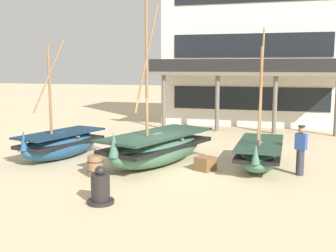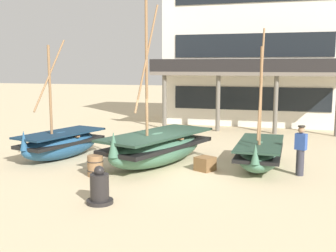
{
  "view_description": "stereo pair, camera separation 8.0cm",
  "coord_description": "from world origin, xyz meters",
  "px_view_note": "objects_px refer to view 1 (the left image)",
  "views": [
    {
      "loc": [
        4.28,
        -13.86,
        3.65
      ],
      "look_at": [
        0.0,
        1.0,
        1.4
      ],
      "focal_mm": 44.58,
      "sensor_mm": 36.0,
      "label": 1
    },
    {
      "loc": [
        4.35,
        -13.84,
        3.65
      ],
      "look_at": [
        0.0,
        1.0,
        1.4
      ],
      "focal_mm": 44.58,
      "sensor_mm": 36.0,
      "label": 2
    }
  ],
  "objects_px": {
    "fishing_boat_near_left": "(260,153)",
    "cargo_crate": "(205,164)",
    "fishing_boat_centre_large": "(157,147)",
    "fisherman_by_hull": "(301,151)",
    "harbor_building_main": "(254,47)",
    "fishing_boat_far_right": "(61,144)",
    "capstan_winch": "(100,189)",
    "wooden_barrel": "(96,166)"
  },
  "relations": [
    {
      "from": "fishing_boat_near_left",
      "to": "cargo_crate",
      "type": "height_order",
      "value": "fishing_boat_near_left"
    },
    {
      "from": "fishing_boat_far_right",
      "to": "cargo_crate",
      "type": "xyz_separation_m",
      "value": [
        5.87,
        -0.32,
        -0.34
      ]
    },
    {
      "from": "cargo_crate",
      "to": "harbor_building_main",
      "type": "xyz_separation_m",
      "value": [
        0.48,
        13.5,
        4.56
      ]
    },
    {
      "from": "fisherman_by_hull",
      "to": "wooden_barrel",
      "type": "xyz_separation_m",
      "value": [
        -6.54,
        -1.99,
        -0.48
      ]
    },
    {
      "from": "capstan_winch",
      "to": "wooden_barrel",
      "type": "xyz_separation_m",
      "value": [
        -1.36,
        2.52,
        -0.06
      ]
    },
    {
      "from": "capstan_winch",
      "to": "cargo_crate",
      "type": "xyz_separation_m",
      "value": [
        2.0,
        4.25,
        -0.16
      ]
    },
    {
      "from": "fisherman_by_hull",
      "to": "harbor_building_main",
      "type": "height_order",
      "value": "harbor_building_main"
    },
    {
      "from": "wooden_barrel",
      "to": "harbor_building_main",
      "type": "relative_size",
      "value": 0.06
    },
    {
      "from": "fishing_boat_near_left",
      "to": "harbor_building_main",
      "type": "height_order",
      "value": "harbor_building_main"
    },
    {
      "from": "fishing_boat_far_right",
      "to": "fisherman_by_hull",
      "type": "distance_m",
      "value": 9.04
    },
    {
      "from": "fishing_boat_near_left",
      "to": "cargo_crate",
      "type": "distance_m",
      "value": 2.06
    },
    {
      "from": "harbor_building_main",
      "to": "fishing_boat_far_right",
      "type": "bearing_deg",
      "value": -115.72
    },
    {
      "from": "fisherman_by_hull",
      "to": "capstan_winch",
      "type": "relative_size",
      "value": 1.63
    },
    {
      "from": "capstan_winch",
      "to": "wooden_barrel",
      "type": "relative_size",
      "value": 1.47
    },
    {
      "from": "fishing_boat_far_right",
      "to": "wooden_barrel",
      "type": "height_order",
      "value": "fishing_boat_far_right"
    },
    {
      "from": "fishing_boat_centre_large",
      "to": "cargo_crate",
      "type": "relative_size",
      "value": 10.86
    },
    {
      "from": "cargo_crate",
      "to": "fisherman_by_hull",
      "type": "bearing_deg",
      "value": 4.59
    },
    {
      "from": "fishing_boat_centre_large",
      "to": "fishing_boat_far_right",
      "type": "height_order",
      "value": "fishing_boat_centre_large"
    },
    {
      "from": "fishing_boat_centre_large",
      "to": "fisherman_by_hull",
      "type": "bearing_deg",
      "value": -0.89
    },
    {
      "from": "fishing_boat_near_left",
      "to": "wooden_barrel",
      "type": "xyz_separation_m",
      "value": [
        -5.17,
        -2.7,
        -0.18
      ]
    },
    {
      "from": "capstan_winch",
      "to": "wooden_barrel",
      "type": "bearing_deg",
      "value": 118.46
    },
    {
      "from": "harbor_building_main",
      "to": "capstan_winch",
      "type": "bearing_deg",
      "value": -97.97
    },
    {
      "from": "fishing_boat_near_left",
      "to": "capstan_winch",
      "type": "xyz_separation_m",
      "value": [
        -3.81,
        -5.21,
        -0.12
      ]
    },
    {
      "from": "capstan_winch",
      "to": "cargo_crate",
      "type": "height_order",
      "value": "capstan_winch"
    },
    {
      "from": "cargo_crate",
      "to": "wooden_barrel",
      "type": "bearing_deg",
      "value": -152.74
    },
    {
      "from": "fishing_boat_far_right",
      "to": "capstan_winch",
      "type": "bearing_deg",
      "value": -49.8
    },
    {
      "from": "fisherman_by_hull",
      "to": "cargo_crate",
      "type": "xyz_separation_m",
      "value": [
        -3.17,
        -0.25,
        -0.59
      ]
    },
    {
      "from": "fisherman_by_hull",
      "to": "wooden_barrel",
      "type": "bearing_deg",
      "value": -163.07
    },
    {
      "from": "fishing_boat_near_left",
      "to": "fishing_boat_far_right",
      "type": "distance_m",
      "value": 7.7
    },
    {
      "from": "fishing_boat_far_right",
      "to": "fisherman_by_hull",
      "type": "relative_size",
      "value": 2.75
    },
    {
      "from": "fishing_boat_far_right",
      "to": "capstan_winch",
      "type": "distance_m",
      "value": 5.99
    },
    {
      "from": "cargo_crate",
      "to": "capstan_winch",
      "type": "bearing_deg",
      "value": -115.22
    },
    {
      "from": "fishing_boat_near_left",
      "to": "wooden_barrel",
      "type": "distance_m",
      "value": 5.83
    },
    {
      "from": "wooden_barrel",
      "to": "capstan_winch",
      "type": "bearing_deg",
      "value": -61.54
    },
    {
      "from": "capstan_winch",
      "to": "cargo_crate",
      "type": "relative_size",
      "value": 1.77
    },
    {
      "from": "fishing_boat_far_right",
      "to": "harbor_building_main",
      "type": "bearing_deg",
      "value": 64.28
    },
    {
      "from": "fishing_boat_far_right",
      "to": "capstan_winch",
      "type": "relative_size",
      "value": 4.5
    },
    {
      "from": "fishing_boat_near_left",
      "to": "wooden_barrel",
      "type": "bearing_deg",
      "value": -152.46
    },
    {
      "from": "harbor_building_main",
      "to": "fisherman_by_hull",
      "type": "bearing_deg",
      "value": -78.52
    },
    {
      "from": "fishing_boat_far_right",
      "to": "wooden_barrel",
      "type": "distance_m",
      "value": 3.25
    },
    {
      "from": "fishing_boat_near_left",
      "to": "capstan_winch",
      "type": "relative_size",
      "value": 4.79
    },
    {
      "from": "fishing_boat_near_left",
      "to": "harbor_building_main",
      "type": "relative_size",
      "value": 0.44
    }
  ]
}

